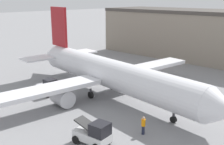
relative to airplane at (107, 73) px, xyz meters
name	(u,v)px	position (x,y,z in m)	size (l,w,h in m)	color
ground_plane	(112,97)	(0.92, -0.10, -3.10)	(400.00, 400.00, 0.00)	gray
airplane	(107,73)	(0.00, 0.00, 0.00)	(35.30, 30.89, 11.21)	white
ground_crew_worker	(143,125)	(10.25, -5.48, -2.13)	(0.40, 0.40, 1.82)	#1E2338
baggage_tug	(48,87)	(-6.00, -5.36, -2.06)	(3.31, 1.92, 2.25)	#B2B2B7
belt_loader_truck	(94,134)	(8.30, -10.04, -2.03)	(3.55, 2.36, 2.25)	silver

